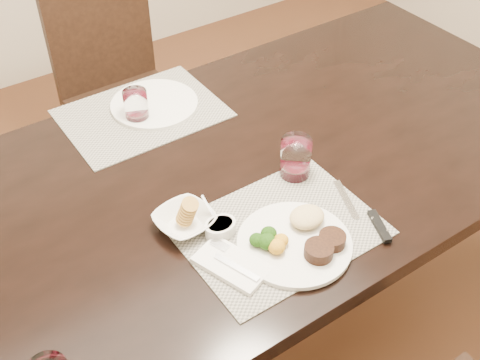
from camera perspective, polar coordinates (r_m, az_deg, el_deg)
ground_plane at (r=2.20m, az=1.11°, el=-13.19°), size 4.50×4.50×0.00m
dining_table at (r=1.70m, az=1.41°, el=-0.09°), size 2.00×1.00×0.75m
chair_far at (r=2.46m, az=-11.50°, el=9.02°), size 0.42×0.42×0.90m
placemat_near at (r=1.45m, az=3.75°, el=-4.71°), size 0.46×0.34×0.00m
placemat_far at (r=1.83m, az=-9.26°, el=6.27°), size 0.46×0.34×0.00m
dinner_plate at (r=1.41m, az=5.69°, el=-5.60°), size 0.27×0.27×0.05m
napkin_fork at (r=1.36m, az=-0.79°, el=-7.96°), size 0.14×0.19×0.02m
steak_knife at (r=1.49m, az=12.33°, el=-3.68°), size 0.07×0.24×0.01m
cracker_bowl at (r=1.44m, az=-5.30°, el=-3.79°), size 0.15×0.15×0.06m
sauce_ramekin at (r=1.42m, az=-1.88°, el=-4.50°), size 0.08×0.12×0.06m
wine_glass_near at (r=1.57m, az=5.28°, el=1.98°), size 0.08×0.08×0.11m
far_plate at (r=1.85m, az=-8.12°, el=7.15°), size 0.26×0.26×0.01m
wine_glass_far at (r=1.78m, az=-9.81°, el=6.82°), size 0.07×0.07×0.10m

